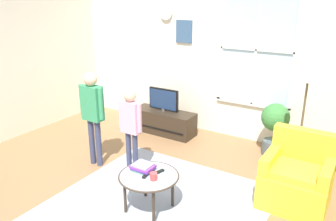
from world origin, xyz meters
The scene contains 15 objects.
ground_plane centered at (0.00, 0.00, -0.01)m, with size 6.83×5.90×0.02m, color olive.
back_wall centered at (0.02, 2.71, 1.41)m, with size 6.23×0.17×2.81m.
area_rug centered at (0.21, 0.14, 0.00)m, with size 2.43×2.37×0.01m, color #999EAD.
tv_stand centered at (-0.97, 2.11, 0.21)m, with size 1.18×0.43×0.42m.
television centered at (-0.97, 2.11, 0.64)m, with size 0.59×0.08×0.42m.
armchair centered at (1.60, 1.10, 0.33)m, with size 0.76×0.74×0.87m.
coffee_table centered at (0.18, 0.03, 0.42)m, with size 0.71×0.71×0.46m.
book_stack centered at (0.06, 0.08, 0.50)m, with size 0.26×0.20×0.09m.
cup centered at (0.28, -0.02, 0.50)m, with size 0.08×0.08×0.09m, color #BF3F3F.
remote_near_books centered at (0.16, 0.00, 0.47)m, with size 0.04×0.14×0.02m, color black.
remote_near_cup centered at (0.24, 0.14, 0.47)m, with size 0.04×0.14×0.02m, color black.
person_green_shirt centered at (-1.16, 0.53, 0.89)m, with size 0.43×0.19×1.41m.
person_pink_shirt centered at (-0.54, 0.62, 0.78)m, with size 0.37×0.17×1.24m.
potted_plant_by_window centered at (1.00, 2.25, 0.52)m, with size 0.43×0.43×0.86m.
floor_lamp centered at (1.47, 1.76, 1.34)m, with size 0.32×0.32×1.61m.
Camera 1 is at (2.18, -2.74, 2.41)m, focal length 35.82 mm.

